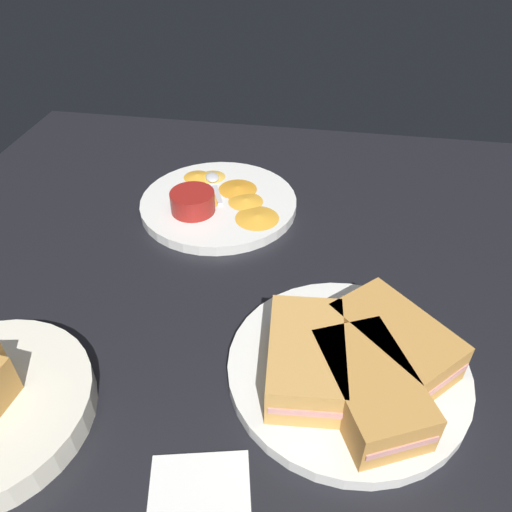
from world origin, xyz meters
The scene contains 11 objects.
ground_plane centered at (0.00, 0.00, -1.50)cm, with size 110.00×110.00×3.00cm, color black.
plate_sandwich_main centered at (-6.67, -11.37, 0.80)cm, with size 25.97×25.97×1.60cm, color white.
sandwich_half_near centered at (-8.57, -6.82, 4.00)cm, with size 13.78×8.63×4.80cm.
sandwich_half_far centered at (-11.22, -13.27, 4.00)cm, with size 14.99×12.34×4.80cm.
sandwich_half_extra centered at (-4.77, -15.92, 4.00)cm, with size 14.58×14.55×4.80cm.
ramekin_dark_sauce centered at (-5.29, -17.05, 3.79)cm, with size 6.67×6.67×4.08cm.
spoon_by_dark_ramekin centered at (-4.78, -11.68, 1.96)cm, with size 2.49×9.95×0.80cm.
plate_chips_companion centered at (22.98, 9.67, 0.80)cm, with size 24.81×24.81×1.60cm, color white.
ramekin_light_gravy centered at (19.25, 12.77, 3.35)cm, with size 6.77×6.77×3.24cm.
spoon_by_gravy_ramekin centered at (27.75, 11.63, 1.96)cm, with size 9.69×5.11×0.80cm.
plantain_chip_scatter centered at (24.02, 8.23, 1.90)cm, with size 17.85×19.33×0.60cm.
Camera 1 is at (-41.75, -7.19, 44.00)cm, focal length 34.65 mm.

